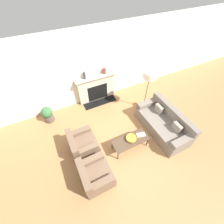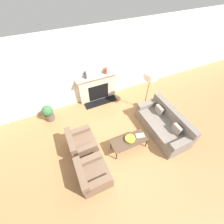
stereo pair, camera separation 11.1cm
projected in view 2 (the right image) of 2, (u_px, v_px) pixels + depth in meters
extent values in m
plane|color=#A87547|center=(123.00, 151.00, 4.86)|extent=(18.00, 18.00, 0.00)
cube|color=silver|center=(90.00, 68.00, 5.57)|extent=(18.00, 0.06, 2.90)
cube|color=beige|center=(98.00, 88.00, 6.20)|extent=(1.56, 0.20, 1.10)
cube|color=black|center=(99.00, 92.00, 6.26)|extent=(0.86, 0.04, 0.72)
cube|color=black|center=(101.00, 102.00, 6.43)|extent=(1.40, 0.40, 0.02)
cube|color=beige|center=(97.00, 77.00, 5.76)|extent=(1.68, 0.28, 0.05)
cube|color=slate|center=(161.00, 127.00, 5.25)|extent=(0.93, 2.04, 0.45)
cube|color=slate|center=(174.00, 115.00, 5.04)|extent=(0.20, 2.04, 0.41)
cube|color=slate|center=(148.00, 104.00, 5.58)|extent=(0.86, 0.22, 0.17)
cube|color=slate|center=(183.00, 143.00, 4.46)|extent=(0.86, 0.22, 0.17)
cube|color=gray|center=(159.00, 110.00, 5.30)|extent=(0.12, 0.32, 0.28)
cube|color=gray|center=(177.00, 129.00, 4.74)|extent=(0.12, 0.32, 0.28)
cube|color=brown|center=(94.00, 175.00, 4.14)|extent=(0.79, 0.87, 0.44)
cube|color=brown|center=(81.00, 174.00, 3.77)|extent=(0.18, 0.87, 0.34)
cube|color=brown|center=(98.00, 183.00, 3.71)|extent=(0.71, 0.18, 0.15)
cube|color=brown|center=(89.00, 159.00, 4.14)|extent=(0.71, 0.18, 0.15)
cube|color=brown|center=(83.00, 144.00, 4.79)|extent=(0.79, 0.87, 0.44)
cube|color=brown|center=(71.00, 141.00, 4.42)|extent=(0.18, 0.87, 0.34)
cube|color=brown|center=(85.00, 149.00, 4.36)|extent=(0.71, 0.18, 0.15)
cube|color=brown|center=(79.00, 131.00, 4.79)|extent=(0.71, 0.18, 0.15)
cube|color=#4C3828|center=(129.00, 141.00, 4.67)|extent=(1.15, 0.49, 0.03)
cylinder|color=black|center=(116.00, 156.00, 4.54)|extent=(0.03, 0.03, 0.39)
cylinder|color=black|center=(146.00, 143.00, 4.85)|extent=(0.03, 0.03, 0.39)
cylinder|color=black|center=(111.00, 145.00, 4.80)|extent=(0.03, 0.03, 0.39)
cylinder|color=black|center=(140.00, 133.00, 5.10)|extent=(0.03, 0.03, 0.39)
cylinder|color=#BC8E2D|center=(130.00, 139.00, 4.66)|extent=(0.11, 0.11, 0.02)
cylinder|color=#BC8E2D|center=(130.00, 139.00, 4.63)|extent=(0.33, 0.33, 0.07)
cube|color=#B2A893|center=(140.00, 136.00, 4.76)|extent=(0.31, 0.22, 0.02)
cylinder|color=brown|center=(144.00, 108.00, 6.19)|extent=(0.37, 0.37, 0.03)
cylinder|color=brown|center=(147.00, 94.00, 5.64)|extent=(0.03, 0.03, 1.46)
cylinder|color=silver|center=(151.00, 75.00, 5.04)|extent=(0.50, 0.50, 0.25)
cylinder|color=#3D383D|center=(85.00, 75.00, 5.54)|extent=(0.09, 0.09, 0.28)
cylinder|color=brown|center=(106.00, 71.00, 5.79)|extent=(0.13, 0.13, 0.23)
cylinder|color=brown|center=(50.00, 116.00, 5.70)|extent=(0.35, 0.35, 0.27)
sphere|color=#386B3D|center=(47.00, 111.00, 5.47)|extent=(0.40, 0.40, 0.40)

